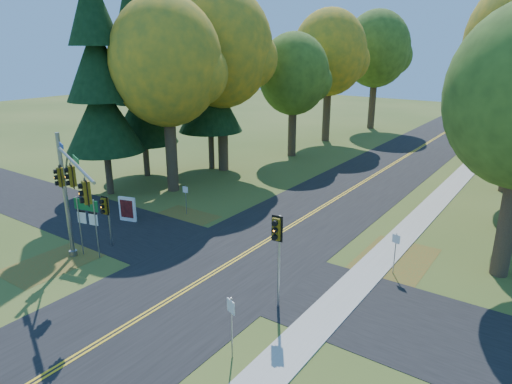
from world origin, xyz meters
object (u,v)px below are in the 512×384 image
Objects in this scene: info_kiosk at (127,209)px; route_sign_cluster at (87,216)px; traffic_mast at (69,188)px; east_signal_pole at (277,239)px.

route_sign_cluster is at bearing -77.98° from info_kiosk.
traffic_mast is 7.41m from info_kiosk.
traffic_mast is at bearing -70.43° from route_sign_cluster.
traffic_mast is 1.59× the size of east_signal_pole.
route_sign_cluster is (-10.78, -1.36, -0.93)m from east_signal_pole.
route_sign_cluster is 5.28m from info_kiosk.
route_sign_cluster is at bearing 144.73° from traffic_mast.
east_signal_pole is 2.66× the size of info_kiosk.
info_kiosk is at bearing 105.77° from route_sign_cluster.
traffic_mast is at bearing -171.17° from east_signal_pole.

